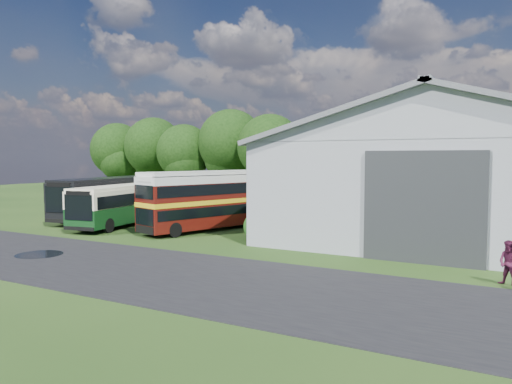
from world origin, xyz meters
The scene contains 17 objects.
ground centered at (0.00, 0.00, 0.00)m, with size 120.00×120.00×0.00m, color #1A3611.
asphalt_road centered at (3.00, -3.00, 0.00)m, with size 60.00×8.00×0.02m, color black.
puddle centered at (-1.50, -3.00, 0.00)m, with size 2.20×2.20×0.01m, color black.
storage_shed centered at (15.00, 15.98, 4.17)m, with size 18.80×24.80×8.15m.
tree_far_left centered at (-23.00, 24.00, 5.56)m, with size 6.12×6.12×8.64m.
tree_left_a centered at (-18.00, 24.50, 5.87)m, with size 6.46×6.46×9.12m.
tree_left_b centered at (-13.00, 23.50, 5.25)m, with size 5.78×5.78×8.16m.
tree_mid centered at (-8.00, 24.80, 6.18)m, with size 6.80×6.80×9.60m.
tree_right_a centered at (-3.00, 23.80, 5.69)m, with size 6.26×6.26×8.83m.
tree_right_b centered at (2.00, 24.60, 5.44)m, with size 5.98×5.98×8.45m.
shrub_front centered at (5.60, 6.00, 0.00)m, with size 1.70×1.70×1.70m, color #194714.
shrub_mid centered at (5.60, 8.00, 0.00)m, with size 1.60×1.60×1.60m, color #194714.
shrub_back centered at (5.60, 10.00, 0.00)m, with size 1.80×1.80×1.80m, color #194714.
bus_green_single centered at (-5.41, 7.11, 1.49)m, with size 3.92×10.38×2.79m.
bus_maroon_double centered at (0.84, 7.53, 1.90)m, with size 4.80×9.14×3.82m.
bus_dark_single centered at (-8.91, 9.34, 1.68)m, with size 4.01×11.69×3.16m.
visitor_b centered at (18.54, 1.49, 0.83)m, with size 0.81×0.63×1.66m, color #45162D.
Camera 1 is at (19.23, -18.61, 4.70)m, focal length 35.00 mm.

